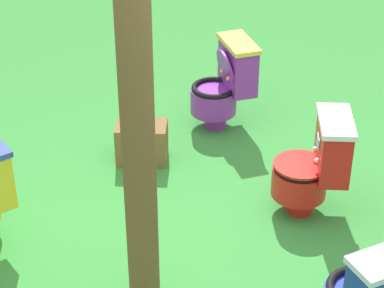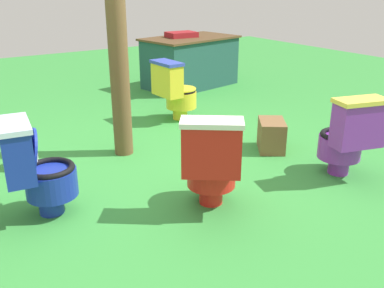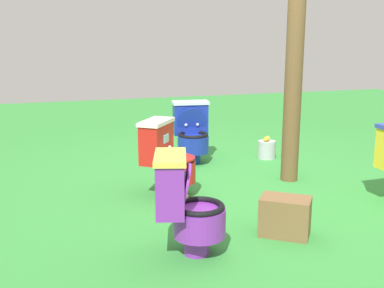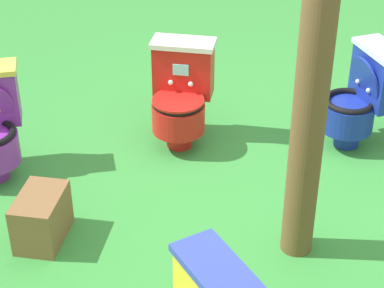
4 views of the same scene
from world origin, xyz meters
The scene contains 7 objects.
ground centered at (0.00, 0.00, 0.00)m, with size 14.00×14.00×0.00m, color green.
toilet_purple centered at (1.28, -1.00, 0.37)m, with size 0.52×0.58×0.73m.
toilet_red centered at (-0.01, -0.80, 0.37)m, with size 0.62×0.63×0.73m.
toilet_blue centered at (-1.11, -0.22, 0.37)m, with size 0.54×0.46×0.73m.
wooden_post centered at (-0.09, 0.55, 1.00)m, with size 0.18×0.18×1.99m, color brown.
small_crate centered at (1.19, -0.18, 0.15)m, with size 0.38×0.25×0.30m, color brown.
lemon_bucket centered at (-0.99, 0.72, 0.12)m, with size 0.22×0.22×0.28m.
Camera 3 is at (4.30, -1.89, 1.53)m, focal length 45.10 mm.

